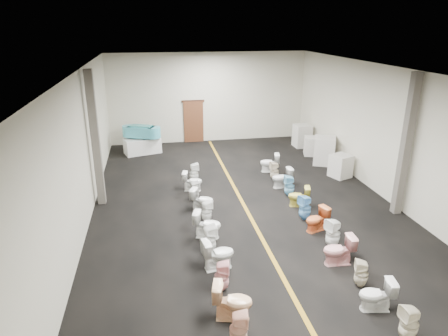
{
  "coord_description": "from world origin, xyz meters",
  "views": [
    {
      "loc": [
        -2.9,
        -12.06,
        5.82
      ],
      "look_at": [
        -0.49,
        1.0,
        0.99
      ],
      "focal_mm": 32.0,
      "sensor_mm": 36.0,
      "label": 1
    }
  ],
  "objects": [
    {
      "name": "toilet_right_5",
      "position": [
        1.71,
        -2.19,
        0.37
      ],
      "size": [
        0.81,
        0.61,
        0.73
      ],
      "primitive_type": "imported",
      "rotation": [
        0.0,
        0.0,
        -1.26
      ],
      "color": "orange",
      "rests_on": "floor"
    },
    {
      "name": "toilet_right_1",
      "position": [
        1.58,
        -5.71,
        0.37
      ],
      "size": [
        0.79,
        0.54,
        0.75
      ],
      "primitive_type": "imported",
      "rotation": [
        0.0,
        0.0,
        -1.74
      ],
      "color": "white",
      "rests_on": "floor"
    },
    {
      "name": "column_right",
      "position": [
        4.75,
        -1.5,
        2.25
      ],
      "size": [
        0.25,
        0.25,
        4.5
      ],
      "primitive_type": "cube",
      "color": "#59544C",
      "rests_on": "floor"
    },
    {
      "name": "back_door",
      "position": [
        -0.8,
        7.94,
        1.05
      ],
      "size": [
        1.0,
        0.1,
        2.1
      ],
      "primitive_type": "cube",
      "color": "#562D19",
      "rests_on": "floor"
    },
    {
      "name": "appliance_crate_c",
      "position": [
        4.4,
        4.73,
        0.42
      ],
      "size": [
        0.93,
        0.93,
        0.85
      ],
      "primitive_type": "cube",
      "rotation": [
        0.0,
        0.0,
        -0.3
      ],
      "color": "beige",
      "rests_on": "floor"
    },
    {
      "name": "ceiling",
      "position": [
        0.0,
        0.0,
        4.5
      ],
      "size": [
        16.0,
        16.0,
        0.0
      ],
      "primitive_type": "plane",
      "rotation": [
        3.14,
        0.0,
        0.0
      ],
      "color": "black",
      "rests_on": "ground"
    },
    {
      "name": "toilet_right_4",
      "position": [
        1.77,
        -3.14,
        0.43
      ],
      "size": [
        0.49,
        0.49,
        0.85
      ],
      "primitive_type": "imported",
      "rotation": [
        0.0,
        0.0,
        -1.24
      ],
      "color": "white",
      "rests_on": "floor"
    },
    {
      "name": "door_frame",
      "position": [
        -0.8,
        7.95,
        2.12
      ],
      "size": [
        1.15,
        0.08,
        0.1
      ],
      "primitive_type": "cube",
      "color": "#331C11",
      "rests_on": "back_door"
    },
    {
      "name": "toilet_right_10",
      "position": [
        1.7,
        1.97,
        0.37
      ],
      "size": [
        0.36,
        0.36,
        0.75
      ],
      "primitive_type": "imported",
      "rotation": [
        0.0,
        0.0,
        -1.51
      ],
      "color": "beige",
      "rests_on": "floor"
    },
    {
      "name": "wall_right",
      "position": [
        5.0,
        0.0,
        2.25
      ],
      "size": [
        0.0,
        16.0,
        16.0
      ],
      "primitive_type": "plane",
      "rotation": [
        1.57,
        0.0,
        -1.57
      ],
      "color": "beige",
      "rests_on": "ground"
    },
    {
      "name": "toilet_left_5",
      "position": [
        -1.6,
        -2.83,
        0.41
      ],
      "size": [
        0.44,
        0.43,
        0.82
      ],
      "primitive_type": "imported",
      "rotation": [
        0.0,
        0.0,
        1.75
      ],
      "color": "white",
      "rests_on": "floor"
    },
    {
      "name": "toilet_left_11",
      "position": [
        -1.42,
        2.36,
        0.38
      ],
      "size": [
        0.38,
        0.38,
        0.75
      ],
      "primitive_type": "imported",
      "rotation": [
        0.0,
        0.0,
        1.69
      ],
      "color": "white",
      "rests_on": "floor"
    },
    {
      "name": "toilet_right_9",
      "position": [
        1.75,
        1.18,
        0.38
      ],
      "size": [
        0.77,
        0.46,
        0.77
      ],
      "primitive_type": "imported",
      "rotation": [
        0.0,
        0.0,
        -1.53
      ],
      "color": "silver",
      "rests_on": "floor"
    },
    {
      "name": "toilet_left_1",
      "position": [
        -1.53,
        -6.17,
        0.38
      ],
      "size": [
        0.4,
        0.4,
        0.76
      ],
      "primitive_type": "imported",
      "rotation": [
        0.0,
        0.0,
        1.4
      ],
      "color": "#EDAF94",
      "rests_on": "floor"
    },
    {
      "name": "appliance_crate_a",
      "position": [
        4.4,
        1.83,
        0.46
      ],
      "size": [
        0.92,
        0.92,
        0.91
      ],
      "primitive_type": "cube",
      "rotation": [
        0.0,
        0.0,
        0.38
      ],
      "color": "beige",
      "rests_on": "floor"
    },
    {
      "name": "toilet_left_6",
      "position": [
        -1.53,
        -1.97,
        0.4
      ],
      "size": [
        0.88,
        0.67,
        0.8
      ],
      "primitive_type": "imported",
      "rotation": [
        0.0,
        0.0,
        1.24
      ],
      "color": "white",
      "rests_on": "floor"
    },
    {
      "name": "toilet_left_3",
      "position": [
        -1.55,
        -4.45,
        0.37
      ],
      "size": [
        0.39,
        0.39,
        0.75
      ],
      "primitive_type": "imported",
      "rotation": [
        0.0,
        0.0,
        1.4
      ],
      "color": "#F5AFB1",
      "rests_on": "floor"
    },
    {
      "name": "toilet_right_7",
      "position": [
        1.79,
        -0.48,
        0.36
      ],
      "size": [
        0.78,
        0.57,
        0.72
      ],
      "primitive_type": "imported",
      "rotation": [
        0.0,
        0.0,
        -1.84
      ],
      "color": "gold",
      "rests_on": "floor"
    },
    {
      "name": "toilet_right_0",
      "position": [
        1.73,
        -6.62,
        0.39
      ],
      "size": [
        0.38,
        0.37,
        0.78
      ],
      "primitive_type": "imported",
      "rotation": [
        0.0,
        0.0,
        -1.52
      ],
      "color": "beige",
      "rests_on": "floor"
    },
    {
      "name": "toilet_left_7",
      "position": [
        -1.42,
        -1.03,
        0.35
      ],
      "size": [
        0.41,
        0.41,
        0.7
      ],
      "primitive_type": "imported",
      "rotation": [
        0.0,
        0.0,
        1.95
      ],
      "color": "white",
      "rests_on": "floor"
    },
    {
      "name": "floor",
      "position": [
        0.0,
        0.0,
        0.0
      ],
      "size": [
        16.0,
        16.0,
        0.0
      ],
      "primitive_type": "plane",
      "color": "black",
      "rests_on": "ground"
    },
    {
      "name": "toilet_left_2",
      "position": [
        -1.49,
        -5.41,
        0.42
      ],
      "size": [
        0.91,
        0.66,
        0.83
      ],
      "primitive_type": "imported",
      "rotation": [
        0.0,
        0.0,
        1.31
      ],
      "color": "#FBC291",
      "rests_on": "floor"
    },
    {
      "name": "bathtub",
      "position": [
        -3.42,
        6.42,
        1.07
      ],
      "size": [
        1.76,
        1.14,
        0.55
      ],
      "rotation": [
        0.0,
        0.0,
        -0.41
      ],
      "color": "#43AFC3",
      "rests_on": "display_table"
    },
    {
      "name": "toilet_right_3",
      "position": [
        1.56,
        -3.94,
        0.4
      ],
      "size": [
        0.81,
        0.49,
        0.8
      ],
      "primitive_type": "imported",
      "rotation": [
        0.0,
        0.0,
        -1.63
      ],
      "color": "#EDA4A3",
      "rests_on": "floor"
    },
    {
      "name": "toilet_left_4",
      "position": [
        -1.48,
        -3.56,
        0.41
      ],
      "size": [
        0.87,
        0.58,
        0.82
      ],
      "primitive_type": "imported",
      "rotation": [
        0.0,
        0.0,
        1.73
      ],
      "color": "white",
      "rests_on": "floor"
    },
    {
      "name": "toilet_left_10",
      "position": [
        -1.58,
        1.51,
        0.36
      ],
      "size": [
        0.78,
        0.56,
        0.72
      ],
      "primitive_type": "imported",
      "rotation": [
        0.0,
        0.0,
        1.33
      ],
      "color": "white",
      "rests_on": "floor"
    },
    {
      "name": "toilet_left_8",
      "position": [
        -1.44,
        -0.25,
        0.38
      ],
      "size": [
        0.86,
        0.7,
        0.76
      ],
      "primitive_type": "imported",
      "rotation": [
        0.0,
        0.0,
        1.15
      ],
      "color": "silver",
      "rests_on": "floor"
    },
    {
      "name": "aisle_stripe",
      "position": [
        0.0,
        0.0,
        0.0
      ],
      "size": [
        0.12,
        15.6,
        0.01
      ],
      "primitive_type": "cube",
      "color": "#9B6E16",
      "rests_on": "floor"
    },
    {
      "name": "wall_left",
      "position": [
        -5.0,
        0.0,
        2.25
      ],
      "size": [
        0.0,
        16.0,
        16.0
      ],
      "primitive_type": "plane",
      "rotation": [
        1.57,
        0.0,
        1.57
      ],
      "color": "beige",
      "rests_on": "ground"
    },
    {
      "name": "toilet_right_2",
      "position": [
        1.67,
        -4.9,
        0.35
      ],
      "size": [
        0.4,
        0.4,
        0.69
      ],
      "primitive_type": "imported",
      "rotation": [
        0.0,
        0.0,
        -1.91
      ],
      "color": "beige",
      "rests_on": "floor"
    },
    {
      "name": "toilet_right_6",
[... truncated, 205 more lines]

